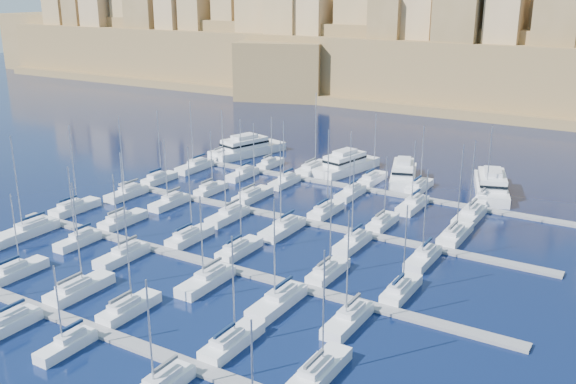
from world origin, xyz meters
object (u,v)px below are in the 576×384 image
Objects in this scene: motor_yacht_a at (247,148)px; motor_yacht_d at (491,185)px; motor_yacht_c at (403,173)px; sailboat_2 at (79,289)px; sailboat_4 at (232,342)px; motor_yacht_b at (346,164)px.

motor_yacht_d is (57.57, -0.20, 0.00)m from motor_yacht_a.
motor_yacht_c is 17.55m from motor_yacht_d.
sailboat_2 is at bearing -103.98° from motor_yacht_c.
sailboat_4 is 85.68m from motor_yacht_a.
sailboat_4 reaches higher than motor_yacht_c.
sailboat_2 reaches higher than sailboat_4.
sailboat_2 is 0.85× the size of motor_yacht_b.
motor_yacht_a is 40.09m from motor_yacht_c.
sailboat_4 is (24.65, -0.27, -0.02)m from sailboat_2.
motor_yacht_a is (-22.73, 71.11, 0.97)m from sailboat_2.
motor_yacht_b is (26.81, -1.01, 0.00)m from motor_yacht_a.
motor_yacht_c is at bearing -175.86° from motor_yacht_d.
motor_yacht_c is 0.86× the size of motor_yacht_d.
motor_yacht_c is (-7.32, 69.92, 0.99)m from sailboat_4.
sailboat_2 is at bearing -93.33° from motor_yacht_b.
motor_yacht_b is 30.77m from motor_yacht_d.
sailboat_2 is at bearing 179.36° from sailboat_4.
sailboat_4 is at bearing -84.03° from motor_yacht_c.
sailboat_4 is at bearing -73.70° from motor_yacht_b.
sailboat_4 is 0.68× the size of motor_yacht_d.
sailboat_2 reaches higher than motor_yacht_d.
sailboat_4 is 0.66× the size of motor_yacht_a.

